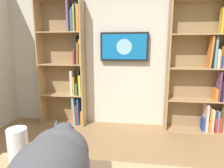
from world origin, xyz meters
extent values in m
cube|color=beige|center=(0.00, -2.23, 1.35)|extent=(4.52, 0.06, 2.70)
cube|color=tan|center=(-0.70, -2.04, 1.09)|extent=(0.02, 0.28, 2.17)
cube|color=#93754E|center=(-1.16, -2.17, 1.09)|extent=(0.95, 0.01, 2.17)
cube|color=tan|center=(-1.16, -2.04, 0.01)|extent=(0.90, 0.27, 0.02)
cube|color=tan|center=(-1.16, -2.04, 0.55)|extent=(0.90, 0.27, 0.02)
cube|color=tan|center=(-1.16, -2.04, 1.09)|extent=(0.90, 0.27, 0.02)
cube|color=tan|center=(-1.16, -2.04, 1.62)|extent=(0.90, 0.27, 0.02)
cube|color=#BF3A2C|center=(-1.58, -2.04, 0.14)|extent=(0.03, 0.20, 0.25)
cube|color=#6B94B0|center=(-1.55, -2.05, 0.20)|extent=(0.02, 0.23, 0.36)
cube|color=#AD282E|center=(-1.51, -2.03, 0.14)|extent=(0.05, 0.22, 0.24)
cube|color=beige|center=(-1.46, -2.04, 0.21)|extent=(0.04, 0.20, 0.39)
cube|color=orange|center=(-1.42, -2.03, 0.22)|extent=(0.03, 0.21, 0.41)
cube|color=orange|center=(-1.39, -2.03, 0.11)|extent=(0.02, 0.18, 0.17)
cube|color=silver|center=(-1.36, -2.02, 0.26)|extent=(0.03, 0.24, 0.47)
cube|color=#27439F|center=(-1.32, -2.03, 0.13)|extent=(0.02, 0.16, 0.23)
cube|color=gold|center=(-1.59, -2.03, 0.67)|extent=(0.03, 0.17, 0.23)
cube|color=black|center=(-1.55, -2.03, 0.73)|extent=(0.04, 0.24, 0.34)
cube|color=#724778|center=(-1.51, -2.02, 0.80)|extent=(0.02, 0.18, 0.49)
cube|color=orange|center=(-1.48, -2.02, 0.66)|extent=(0.04, 0.17, 0.20)
cube|color=gold|center=(-1.55, -2.03, 1.27)|extent=(0.03, 0.21, 0.36)
cube|color=#234590|center=(-1.51, -2.04, 1.19)|extent=(0.02, 0.17, 0.19)
cube|color=orange|center=(-1.48, -2.04, 1.23)|extent=(0.02, 0.16, 0.28)
cube|color=silver|center=(-1.45, -2.04, 1.25)|extent=(0.04, 0.21, 0.30)
cube|color=#6F9CAA|center=(-1.41, -2.04, 1.34)|extent=(0.03, 0.14, 0.48)
cube|color=black|center=(-1.37, -2.04, 1.32)|extent=(0.02, 0.19, 0.44)
cube|color=orange|center=(-1.34, -2.02, 1.35)|extent=(0.05, 0.18, 0.50)
cube|color=gold|center=(-1.46, -2.03, 1.83)|extent=(0.04, 0.12, 0.38)
cube|color=tan|center=(0.76, -2.04, 1.12)|extent=(0.02, 0.28, 2.24)
cube|color=tan|center=(1.55, -2.04, 1.12)|extent=(0.02, 0.28, 2.24)
cube|color=#93754E|center=(1.16, -2.17, 1.12)|extent=(0.81, 0.01, 2.24)
cube|color=tan|center=(1.16, -2.04, 0.01)|extent=(0.77, 0.27, 0.02)
cube|color=tan|center=(1.16, -2.04, 0.57)|extent=(0.77, 0.27, 0.02)
cube|color=tan|center=(1.16, -2.04, 1.12)|extent=(0.77, 0.27, 0.02)
cube|color=tan|center=(1.16, -2.04, 1.68)|extent=(0.77, 0.27, 0.02)
cube|color=gold|center=(0.79, -2.03, 0.14)|extent=(0.02, 0.14, 0.25)
cube|color=orange|center=(0.82, -2.03, 0.15)|extent=(0.05, 0.12, 0.25)
cube|color=#274D91|center=(0.86, -2.03, 0.26)|extent=(0.03, 0.20, 0.49)
cube|color=#BF2E35|center=(0.90, -2.02, 0.20)|extent=(0.03, 0.18, 0.37)
cube|color=#67A5A0|center=(0.93, -2.02, 0.27)|extent=(0.07, 0.23, 0.51)
cube|color=orange|center=(0.98, -2.05, 0.21)|extent=(0.03, 0.17, 0.38)
cube|color=yellow|center=(0.80, -2.02, 0.76)|extent=(0.05, 0.24, 0.36)
cube|color=black|center=(0.84, -2.04, 0.79)|extent=(0.02, 0.14, 0.43)
cube|color=#3F7044|center=(0.88, -2.04, 0.68)|extent=(0.04, 0.18, 0.22)
cube|color=gold|center=(0.93, -2.05, 0.74)|extent=(0.02, 0.22, 0.33)
cube|color=beige|center=(0.96, -2.03, 0.80)|extent=(0.04, 0.22, 0.44)
cube|color=orange|center=(0.80, -2.04, 1.34)|extent=(0.04, 0.13, 0.42)
cube|color=olive|center=(0.84, -2.05, 1.32)|extent=(0.03, 0.20, 0.38)
cube|color=black|center=(0.87, -2.03, 1.37)|extent=(0.03, 0.18, 0.49)
cube|color=#AC2B2C|center=(0.90, -2.03, 1.26)|extent=(0.03, 0.18, 0.25)
cube|color=orange|center=(0.81, -2.02, 1.90)|extent=(0.04, 0.22, 0.43)
cube|color=#23489A|center=(0.85, -2.05, 1.93)|extent=(0.03, 0.16, 0.48)
cube|color=gold|center=(0.88, -2.04, 1.90)|extent=(0.02, 0.22, 0.43)
cube|color=#2A5597|center=(0.91, -2.05, 1.88)|extent=(0.03, 0.23, 0.39)
cube|color=#3E7C3B|center=(0.94, -2.03, 1.86)|extent=(0.03, 0.15, 0.35)
cube|color=#7B5184|center=(0.98, -2.02, 1.94)|extent=(0.03, 0.21, 0.51)
cube|color=black|center=(0.05, -2.15, 1.43)|extent=(0.84, 0.06, 0.50)
cube|color=#146BB2|center=(0.05, -2.12, 1.43)|extent=(0.77, 0.01, 0.43)
cylinder|color=#8CCCEA|center=(0.05, -2.11, 1.43)|extent=(0.27, 0.00, 0.27)
ellipsoid|color=#4C4C51|center=(0.16, 0.47, 0.94)|extent=(0.28, 0.26, 0.24)
sphere|color=#4C4C51|center=(0.16, 0.41, 1.00)|extent=(0.12, 0.12, 0.12)
cone|color=#4C4C51|center=(0.13, 0.41, 1.05)|extent=(0.05, 0.05, 0.07)
cone|color=#4C4C51|center=(0.20, 0.41, 1.05)|extent=(0.05, 0.05, 0.07)
cone|color=beige|center=(0.13, 0.42, 1.04)|extent=(0.03, 0.03, 0.05)
cone|color=beige|center=(0.20, 0.42, 1.04)|extent=(0.03, 0.03, 0.05)
cylinder|color=white|center=(0.47, 0.34, 0.87)|extent=(0.11, 0.11, 0.24)
camera|label=1|loc=(-0.20, 1.27, 1.44)|focal=30.94mm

